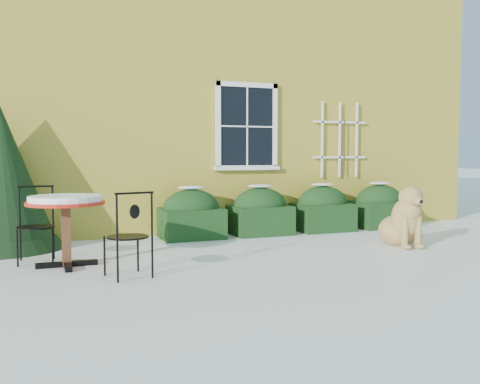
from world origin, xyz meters
name	(u,v)px	position (x,y,z in m)	size (l,w,h in m)	color
ground	(268,265)	(0.00, 0.00, 0.00)	(80.00, 80.00, 0.00)	white
house	(153,84)	(0.00, 7.00, 3.22)	(12.40, 8.40, 6.40)	gold
hedge_row	(292,211)	(1.65, 2.55, 0.40)	(4.95, 0.80, 0.91)	black
evergreen_shrub	(0,189)	(-3.33, 2.59, 0.93)	(1.90, 1.90, 2.30)	black
bistro_table	(66,208)	(-2.47, 0.86, 0.77)	(1.00, 1.00, 0.92)	black
patio_chair_near	(129,235)	(-1.81, -0.06, 0.51)	(0.55, 0.54, 1.03)	black
patio_chair_far	(36,224)	(-2.83, 1.32, 0.52)	(0.50, 0.49, 1.03)	black
dog	(404,221)	(2.61, 0.54, 0.40)	(0.72, 1.08, 0.99)	tan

